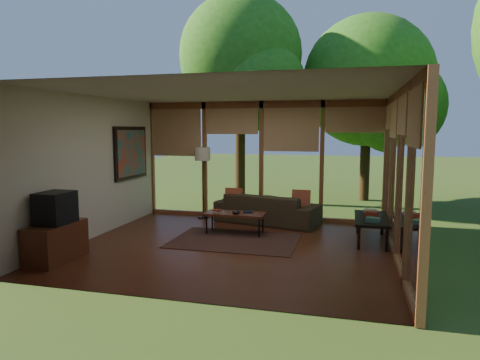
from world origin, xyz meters
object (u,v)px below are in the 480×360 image
(sofa, at_px, (267,209))
(television, at_px, (55,208))
(floor_lamp, at_px, (203,158))
(side_console, at_px, (372,220))
(coffee_table, at_px, (235,214))
(media_cabinet, at_px, (56,242))

(sofa, xyz_separation_m, television, (-2.69, -3.50, 0.52))
(floor_lamp, distance_m, side_console, 4.05)
(coffee_table, bearing_deg, sofa, 68.61)
(television, height_order, side_console, television)
(media_cabinet, bearing_deg, sofa, 52.28)
(media_cabinet, height_order, television, television)
(floor_lamp, bearing_deg, coffee_table, -49.16)
(media_cabinet, height_order, side_console, media_cabinet)
(floor_lamp, xyz_separation_m, coffee_table, (1.13, -1.30, -1.01))
(television, relative_size, floor_lamp, 0.33)
(media_cabinet, distance_m, floor_lamp, 4.02)
(sofa, distance_m, floor_lamp, 1.91)
(floor_lamp, height_order, coffee_table, floor_lamp)
(media_cabinet, bearing_deg, coffee_table, 46.45)
(media_cabinet, xyz_separation_m, coffee_table, (2.27, 2.39, 0.09))
(television, height_order, floor_lamp, floor_lamp)
(sofa, height_order, television, television)
(coffee_table, bearing_deg, media_cabinet, -133.55)
(sofa, xyz_separation_m, floor_lamp, (-1.56, 0.19, 1.08))
(side_console, bearing_deg, television, -153.17)
(sofa, xyz_separation_m, coffee_table, (-0.44, -1.11, 0.06))
(sofa, height_order, media_cabinet, sofa)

